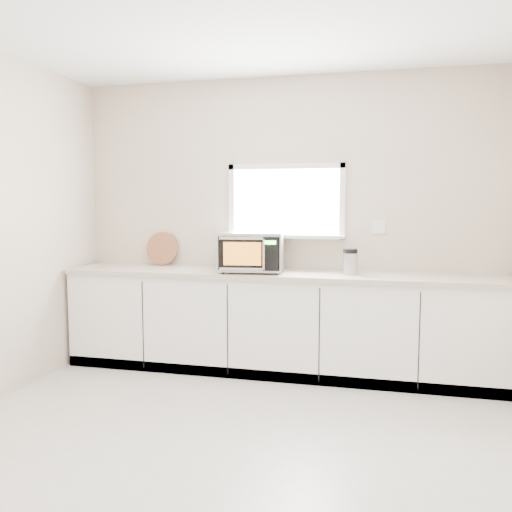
% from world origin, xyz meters
% --- Properties ---
extents(ground, '(4.00, 4.00, 0.00)m').
position_xyz_m(ground, '(0.00, 0.00, 0.00)').
color(ground, beige).
rests_on(ground, ground).
extents(back_wall, '(4.00, 0.17, 2.70)m').
position_xyz_m(back_wall, '(0.00, 2.00, 1.36)').
color(back_wall, beige).
rests_on(back_wall, ground).
extents(cabinets, '(3.92, 0.60, 0.88)m').
position_xyz_m(cabinets, '(0.00, 1.70, 0.44)').
color(cabinets, white).
rests_on(cabinets, ground).
extents(countertop, '(3.92, 0.64, 0.04)m').
position_xyz_m(countertop, '(0.00, 1.69, 0.90)').
color(countertop, beige).
rests_on(countertop, cabinets).
extents(microwave, '(0.60, 0.49, 0.36)m').
position_xyz_m(microwave, '(-0.24, 1.64, 1.11)').
color(microwave, black).
rests_on(microwave, countertop).
extents(knife_block, '(0.13, 0.23, 0.32)m').
position_xyz_m(knife_block, '(-0.43, 1.77, 1.06)').
color(knife_block, '#452918').
rests_on(knife_block, countertop).
extents(cutting_board, '(0.33, 0.08, 0.33)m').
position_xyz_m(cutting_board, '(-1.24, 1.94, 1.08)').
color(cutting_board, '#9B5E3C').
rests_on(cutting_board, countertop).
extents(coffee_grinder, '(0.14, 0.14, 0.23)m').
position_xyz_m(coffee_grinder, '(0.62, 1.69, 1.03)').
color(coffee_grinder, '#ACAEB3').
rests_on(coffee_grinder, countertop).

